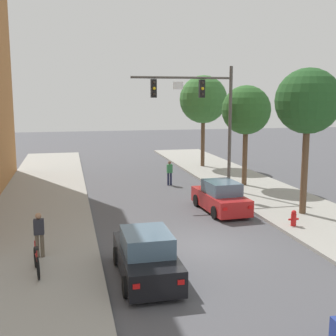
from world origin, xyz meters
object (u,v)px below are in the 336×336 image
(fire_hydrant, at_px, (294,218))
(car_following_black, at_px, (146,257))
(pedestrian_sidewalk_left_walker, at_px, (39,233))
(traffic_signal_mast, at_px, (203,106))
(street_tree_nearest, at_px, (308,102))
(bicycle_leaning, at_px, (37,262))
(car_lead_red, at_px, (220,198))
(pedestrian_crossing_road, at_px, (170,172))
(street_tree_third, at_px, (203,100))
(street_tree_second, at_px, (246,110))

(fire_hydrant, bearing_deg, car_following_black, -152.83)
(car_following_black, relative_size, pedestrian_sidewalk_left_walker, 2.59)
(traffic_signal_mast, height_order, street_tree_nearest, traffic_signal_mast)
(bicycle_leaning, bearing_deg, traffic_signal_mast, 50.17)
(car_lead_red, relative_size, fire_hydrant, 6.00)
(traffic_signal_mast, bearing_deg, fire_hydrant, -76.99)
(car_lead_red, xyz_separation_m, pedestrian_crossing_road, (-1.03, 7.14, 0.19))
(traffic_signal_mast, xyz_separation_m, pedestrian_crossing_road, (-1.37, 2.93, -4.41))
(traffic_signal_mast, height_order, car_lead_red, traffic_signal_mast)
(car_lead_red, bearing_deg, fire_hydrant, -59.32)
(street_tree_third, bearing_deg, car_lead_red, -103.64)
(car_lead_red, xyz_separation_m, car_following_black, (-5.20, -7.40, 0.00))
(street_tree_second, bearing_deg, bicycle_leaning, -135.45)
(street_tree_second, xyz_separation_m, street_tree_third, (-0.30, 8.14, 0.63))
(street_tree_third, bearing_deg, street_tree_second, -87.91)
(pedestrian_crossing_road, bearing_deg, pedestrian_sidewalk_left_walker, -121.98)
(car_following_black, relative_size, street_tree_second, 0.66)
(pedestrian_crossing_road, relative_size, fire_hydrant, 2.28)
(car_following_black, height_order, street_tree_nearest, street_tree_nearest)
(street_tree_nearest, bearing_deg, car_lead_red, 154.20)
(bicycle_leaning, bearing_deg, pedestrian_sidewalk_left_walker, 89.55)
(traffic_signal_mast, bearing_deg, pedestrian_sidewalk_left_walker, -134.05)
(pedestrian_crossing_road, bearing_deg, street_tree_second, -19.61)
(pedestrian_crossing_road, bearing_deg, traffic_signal_mast, -64.94)
(street_tree_nearest, bearing_deg, pedestrian_crossing_road, 117.77)
(street_tree_second, bearing_deg, car_following_black, -124.35)
(pedestrian_sidewalk_left_walker, distance_m, pedestrian_crossing_road, 14.43)
(pedestrian_sidewalk_left_walker, bearing_deg, fire_hydrant, 7.76)
(car_following_black, xyz_separation_m, bicycle_leaning, (-3.48, 0.80, -0.18))
(traffic_signal_mast, xyz_separation_m, car_following_black, (-5.54, -11.62, -4.60))
(street_tree_nearest, xyz_separation_m, street_tree_second, (-0.06, 7.26, -0.62))
(fire_hydrant, bearing_deg, traffic_signal_mast, 103.01)
(traffic_signal_mast, distance_m, street_tree_second, 3.52)
(car_following_black, height_order, pedestrian_sidewalk_left_walker, pedestrian_sidewalk_left_walker)
(traffic_signal_mast, relative_size, street_tree_third, 1.01)
(pedestrian_sidewalk_left_walker, relative_size, bicycle_leaning, 0.93)
(bicycle_leaning, relative_size, street_tree_nearest, 0.25)
(street_tree_nearest, bearing_deg, street_tree_third, 91.32)
(fire_hydrant, bearing_deg, street_tree_nearest, 50.85)
(fire_hydrant, distance_m, street_tree_third, 18.04)
(street_tree_nearest, distance_m, street_tree_third, 15.41)
(fire_hydrant, distance_m, street_tree_second, 10.26)
(car_lead_red, height_order, bicycle_leaning, car_lead_red)
(pedestrian_sidewalk_left_walker, height_order, pedestrian_crossing_road, pedestrian_sidewalk_left_walker)
(car_following_black, bearing_deg, pedestrian_crossing_road, 73.98)
(car_following_black, relative_size, street_tree_third, 0.57)
(car_lead_red, bearing_deg, street_tree_third, 76.36)
(car_following_black, height_order, fire_hydrant, car_following_black)
(pedestrian_sidewalk_left_walker, relative_size, fire_hydrant, 2.28)
(traffic_signal_mast, bearing_deg, street_tree_third, 72.51)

